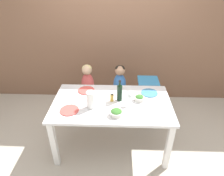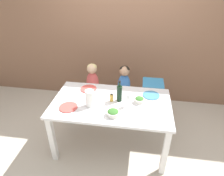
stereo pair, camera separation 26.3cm
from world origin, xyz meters
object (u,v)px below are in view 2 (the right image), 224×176
chair_right_highchair (152,91)px  salad_bowl_small (139,100)px  wine_bottle (119,93)px  wine_glass_near (129,98)px  dinner_plate_front_left (68,107)px  person_child_center (124,80)px  person_child_left (92,78)px  salad_bowl_large (113,113)px  chair_far_left (93,96)px  dinner_plate_back_left (89,89)px  paper_towel_roll (90,98)px  dinner_plate_back_right (151,95)px  chair_far_center (124,98)px

chair_right_highchair → salad_bowl_small: bearing=-107.8°
wine_bottle → wine_glass_near: size_ratio=1.68×
chair_right_highchair → wine_bottle: wine_bottle is taller
dinner_plate_front_left → chair_right_highchair: bearing=39.2°
person_child_center → dinner_plate_front_left: bearing=-125.0°
salad_bowl_small → dinner_plate_front_left: salad_bowl_small is taller
person_child_left → salad_bowl_large: person_child_left is taller
chair_right_highchair → salad_bowl_large: 1.12m
chair_far_left → salad_bowl_large: 1.17m
wine_bottle → dinner_plate_back_left: (-0.49, 0.22, -0.11)m
person_child_left → person_child_center: (0.53, 0.00, 0.00)m
paper_towel_roll → dinner_plate_back_left: (-0.13, 0.40, -0.11)m
wine_glass_near → chair_far_left: bearing=131.4°
chair_right_highchair → dinner_plate_back_right: 0.50m
person_child_center → dinner_plate_front_left: (-0.63, -0.90, 0.04)m
wine_bottle → dinner_plate_front_left: wine_bottle is taller
dinner_plate_back_right → wine_glass_near: bearing=-135.4°
dinner_plate_front_left → dinner_plate_back_right: size_ratio=1.00×
chair_far_left → dinner_plate_front_left: (-0.10, -0.90, 0.40)m
wine_bottle → salad_bowl_large: size_ratio=1.90×
chair_far_left → person_child_left: 0.36m
paper_towel_roll → salad_bowl_large: (0.32, -0.15, -0.08)m
dinner_plate_back_right → person_child_center: bearing=132.9°
wine_glass_near → salad_bowl_large: 0.29m
salad_bowl_small → dinner_plate_back_left: 0.79m
person_child_left → wine_bottle: (0.53, -0.64, 0.16)m
chair_far_left → paper_towel_roll: 0.98m
chair_far_left → chair_right_highchair: (1.00, 0.00, 0.19)m
salad_bowl_large → person_child_center: bearing=87.6°
wine_glass_near → dinner_plate_back_right: wine_glass_near is taller
wine_glass_near → dinner_plate_front_left: wine_glass_near is taller
chair_right_highchair → salad_bowl_large: salad_bowl_large is taller
person_child_center → wine_glass_near: 0.78m
chair_far_center → person_child_center: 0.36m
chair_far_left → dinner_plate_front_left: size_ratio=1.91×
paper_towel_roll → dinner_plate_back_right: (0.79, 0.36, -0.11)m
wine_bottle → chair_far_center: bearing=89.6°
person_child_center → salad_bowl_small: size_ratio=4.06×
paper_towel_roll → wine_glass_near: size_ratio=1.25×
wine_bottle → dinner_plate_back_right: size_ratio=1.28×
chair_far_center → chair_right_highchair: size_ratio=0.62×
person_child_center → salad_bowl_large: (-0.04, -0.97, 0.07)m
wine_glass_near → dinner_plate_back_right: (0.30, 0.29, -0.12)m
chair_far_left → salad_bowl_large: bearing=-63.1°
person_child_left → salad_bowl_large: size_ratio=3.33×
salad_bowl_small → chair_far_center: bearing=112.4°
person_child_center → salad_bowl_large: person_child_center is taller
salad_bowl_large → dinner_plate_back_left: bearing=129.1°
paper_towel_roll → dinner_plate_back_right: size_ratio=0.96×
chair_far_center → paper_towel_roll: (-0.36, -0.82, 0.51)m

